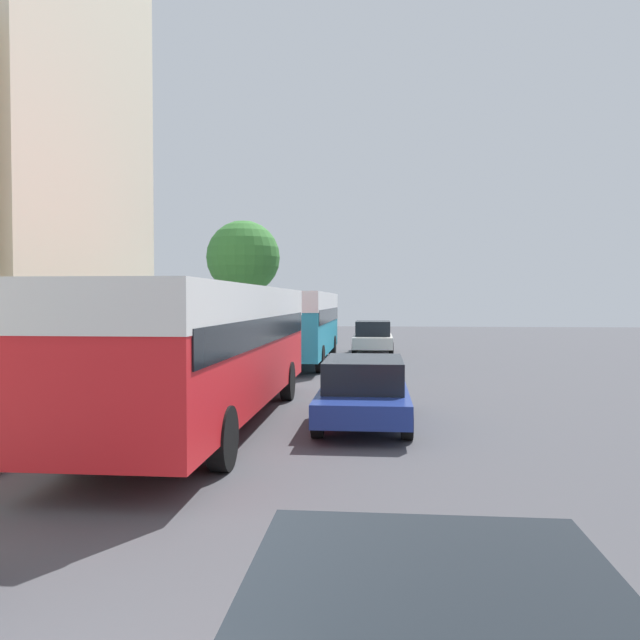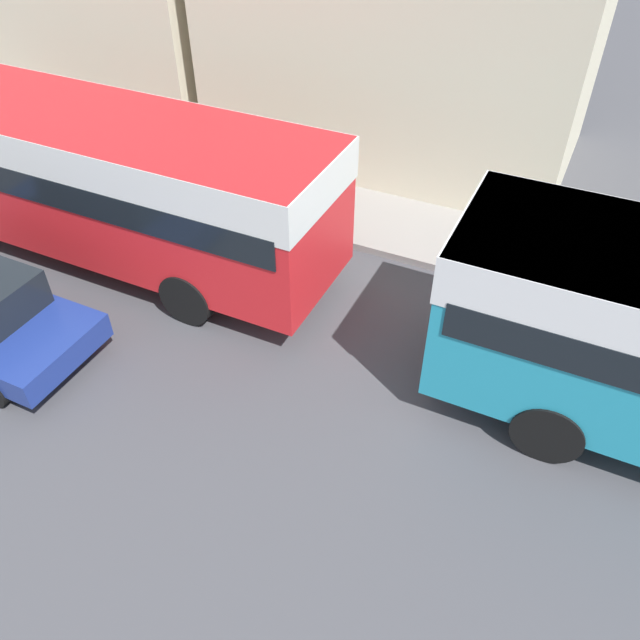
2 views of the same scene
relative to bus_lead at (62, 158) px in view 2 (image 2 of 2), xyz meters
The scene contains 3 objects.
bus_lead is the anchor object (origin of this frame).
pedestrian_near_curb 3.93m from the bus_lead, 137.07° to the right, with size 0.39×0.39×1.79m.
pedestrian_walking_away 4.09m from the bus_lead, 134.38° to the left, with size 0.41×0.41×1.74m.
Camera 2 is at (5.85, 19.17, 7.29)m, focal length 35.00 mm.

